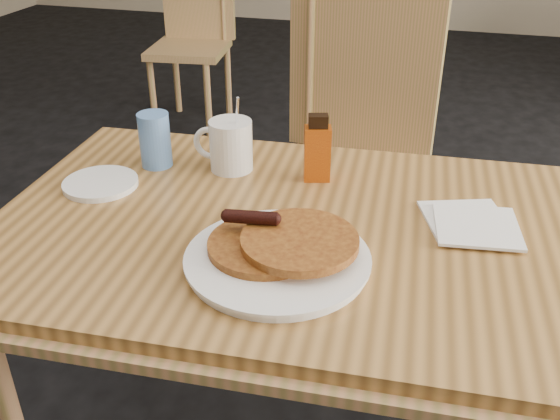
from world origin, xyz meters
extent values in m
cube|color=#B07C3E|center=(0.05, 0.08, 0.73)|extent=(1.15, 0.80, 0.04)
cube|color=tan|center=(0.05, 0.08, 0.71)|extent=(1.19, 0.84, 0.02)
cylinder|color=tan|center=(0.53, 0.37, 0.35)|extent=(0.04, 0.04, 0.71)
cube|color=tan|center=(0.06, 0.74, 0.50)|extent=(0.53, 0.53, 0.04)
cube|color=tan|center=(0.06, 0.96, 0.78)|extent=(0.47, 0.10, 0.51)
cylinder|color=tan|center=(-0.13, 0.56, 0.24)|extent=(0.04, 0.04, 0.48)
cylinder|color=tan|center=(0.25, 0.93, 0.24)|extent=(0.04, 0.04, 0.48)
cube|color=tan|center=(-1.09, 2.27, 0.43)|extent=(0.45, 0.45, 0.04)
cylinder|color=tan|center=(-1.25, 2.10, 0.21)|extent=(0.04, 0.04, 0.41)
cylinder|color=tan|center=(-0.92, 2.43, 0.21)|extent=(0.04, 0.04, 0.41)
cylinder|color=white|center=(0.08, -0.06, 0.76)|extent=(0.30, 0.30, 0.02)
cylinder|color=white|center=(0.08, -0.06, 0.77)|extent=(0.31, 0.31, 0.01)
cylinder|color=#A76623|center=(0.05, -0.05, 0.78)|extent=(0.20, 0.20, 0.01)
cylinder|color=#A76623|center=(0.11, -0.04, 0.79)|extent=(0.20, 0.20, 0.01)
cylinder|color=black|center=(0.02, -0.02, 0.81)|extent=(0.09, 0.04, 0.02)
cylinder|color=white|center=(-0.12, 0.27, 0.81)|extent=(0.09, 0.09, 0.11)
torus|color=white|center=(-0.17, 0.27, 0.81)|extent=(0.08, 0.01, 0.08)
cylinder|color=black|center=(-0.12, 0.27, 0.85)|extent=(0.08, 0.08, 0.01)
cylinder|color=silver|center=(-0.11, 0.27, 0.84)|extent=(0.04, 0.05, 0.16)
cube|color=maroon|center=(0.07, 0.27, 0.81)|extent=(0.06, 0.05, 0.12)
cube|color=black|center=(0.07, 0.27, 0.88)|extent=(0.05, 0.04, 0.03)
cube|color=white|center=(0.38, 0.17, 0.75)|extent=(0.19, 0.19, 0.01)
cube|color=white|center=(0.40, 0.14, 0.76)|extent=(0.17, 0.17, 0.01)
cylinder|color=#5989D0|center=(-0.29, 0.25, 0.81)|extent=(0.07, 0.07, 0.12)
cylinder|color=white|center=(-0.36, 0.12, 0.76)|extent=(0.18, 0.18, 0.01)
camera|label=1|loc=(0.31, -0.90, 1.35)|focal=40.00mm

